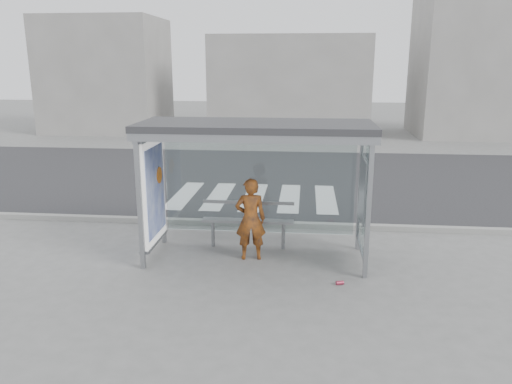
% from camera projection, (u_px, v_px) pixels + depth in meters
% --- Properties ---
extents(ground, '(80.00, 80.00, 0.00)m').
position_uv_depth(ground, '(256.00, 258.00, 9.64)').
color(ground, slate).
rests_on(ground, ground).
extents(road, '(30.00, 10.00, 0.01)m').
position_uv_depth(road, '(277.00, 178.00, 16.38)').
color(road, '#262628').
rests_on(road, ground).
extents(curb, '(30.00, 0.18, 0.12)m').
position_uv_depth(curb, '(264.00, 224.00, 11.50)').
color(curb, gray).
rests_on(curb, ground).
extents(crosswalk, '(4.55, 3.00, 0.00)m').
position_uv_depth(crosswalk, '(254.00, 197.00, 14.02)').
color(crosswalk, silver).
rests_on(crosswalk, ground).
extents(bus_shelter, '(4.25, 1.65, 2.62)m').
position_uv_depth(bus_shelter, '(236.00, 156.00, 9.24)').
color(bus_shelter, gray).
rests_on(bus_shelter, ground).
extents(building_left, '(6.00, 5.00, 6.00)m').
position_uv_depth(building_left, '(107.00, 75.00, 27.19)').
color(building_left, gray).
rests_on(building_left, ground).
extents(building_center, '(8.00, 5.00, 5.00)m').
position_uv_depth(building_center, '(290.00, 85.00, 26.34)').
color(building_center, gray).
rests_on(building_center, ground).
extents(building_right, '(5.00, 5.00, 7.00)m').
position_uv_depth(building_right, '(468.00, 66.00, 25.22)').
color(building_right, gray).
rests_on(building_right, ground).
extents(person, '(0.63, 0.46, 1.59)m').
position_uv_depth(person, '(251.00, 219.00, 9.43)').
color(person, '#EA4D16').
rests_on(person, ground).
extents(bench, '(1.85, 0.23, 0.96)m').
position_uv_depth(bench, '(248.00, 221.00, 10.08)').
color(bench, slate).
rests_on(bench, ground).
extents(soda_can, '(0.14, 0.11, 0.07)m').
position_uv_depth(soda_can, '(340.00, 283.00, 8.48)').
color(soda_can, '#BF3855').
rests_on(soda_can, ground).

